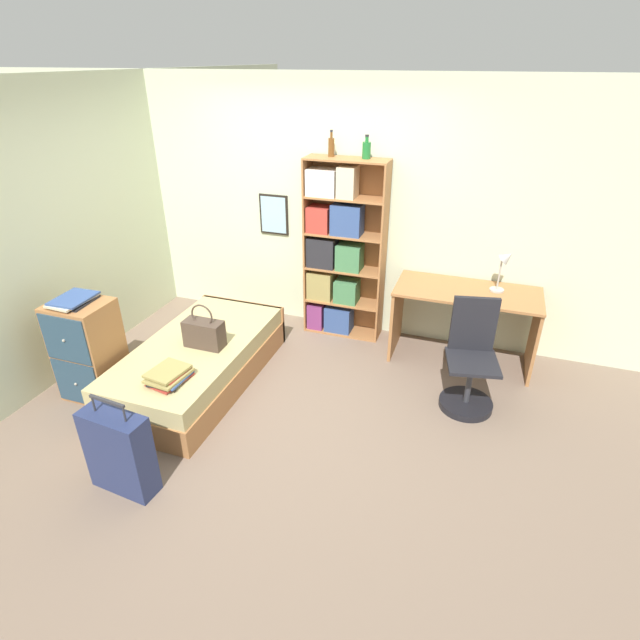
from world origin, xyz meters
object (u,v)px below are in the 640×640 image
Objects in this scene: dresser at (88,350)px; desk at (465,311)px; suitcase at (119,452)px; bottle_green at (331,146)px; book_stack_on_bed at (169,375)px; magazine_pile_on_dresser at (73,300)px; desk_lamp at (505,263)px; desk_chair at (469,373)px; bed at (199,361)px; handbag at (204,333)px; bookcase at (337,253)px; bottle_brown at (367,150)px.

dresser reaches higher than desk.
bottle_green reaches higher than suitcase.
magazine_pile_on_dresser reaches higher than book_stack_on_bed.
magazine_pile_on_dresser is 1.53× the size of bottle_green.
bottle_green is 0.58× the size of desk_lamp.
suitcase is 0.56× the size of desk.
dresser is at bearing -163.52° from desk_chair.
bed is 4.49× the size of desk_lamp.
desk_chair reaches higher than handbag.
desk_chair is at bearing 16.48° from dresser.
magazine_pile_on_dresser is at bearing -153.36° from handbag.
book_stack_on_bed is 3.11m from desk_lamp.
desk is (1.44, -0.20, -1.42)m from bottle_green.
dresser is at bearing -132.52° from bookcase.
bottle_brown reaches higher than handbag.
handbag reaches higher than suitcase.
handbag is 1.12× the size of magazine_pile_on_dresser.
book_stack_on_bed is at bearing -7.05° from dresser.
magazine_pile_on_dresser is at bearing -163.71° from desk_chair.
bookcase is at bearing 148.80° from desk_chair.
bottle_brown is (1.97, 1.87, 1.02)m from magazine_pile_on_dresser.
dresser is at bearing -130.56° from bottle_green.
suitcase is (0.09, -1.31, -0.22)m from handbag.
bottle_brown is (0.26, 0.03, 1.04)m from bookcase.
dresser is 3.30m from desk_chair.
bottle_green is 2.03m from desk.
bottle_brown is (1.06, 1.41, 1.40)m from handbag.
bottle_green reaches higher than handbag.
desk is (3.07, 1.66, -0.39)m from magazine_pile_on_dresser.
desk is at bearing 39.69° from book_stack_on_bed.
bed is 2.09× the size of dresser.
bed is 0.95m from dresser.
bookcase is (1.68, 1.83, 0.46)m from dresser.
bed is at bearing 31.15° from magazine_pile_on_dresser.
book_stack_on_bed is 0.75m from suitcase.
bed is at bearing 98.48° from suitcase.
dresser is 0.48× the size of bookcase.
desk is (2.26, 1.18, 0.34)m from bed.
desk_lamp is at bearing 78.94° from desk_chair.
desk is (2.06, 2.51, 0.22)m from suitcase.
desk is at bearing 28.46° from magazine_pile_on_dresser.
book_stack_on_bed is at bearing -117.89° from bottle_brown.
suitcase is 0.79× the size of desk_chair.
bookcase is at bearing -172.47° from bottle_brown.
dresser is at bearing -5.91° from magazine_pile_on_dresser.
bottle_green is 1.13× the size of bottle_brown.
suitcase is at bearing -40.22° from magazine_pile_on_dresser.
book_stack_on_bed is at bearing -142.50° from desk_lamp.
desk_lamp reaches higher than magazine_pile_on_dresser.
bookcase is 1.83m from desk_chair.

